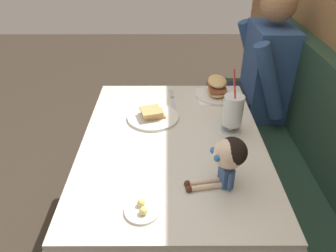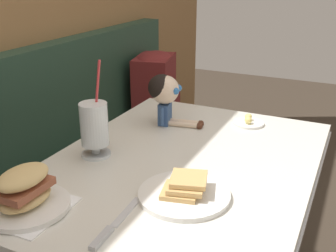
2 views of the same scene
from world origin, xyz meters
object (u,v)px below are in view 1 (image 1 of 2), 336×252
(butter_saucer, at_px, (142,210))
(diner_patron, at_px, (261,71))
(sandwich_plate, at_px, (217,89))
(seated_doll, at_px, (228,156))
(milkshake_glass, at_px, (233,112))
(toast_plate, at_px, (153,116))
(butter_knife, at_px, (172,97))

(butter_saucer, height_order, diner_patron, diner_patron)
(sandwich_plate, distance_m, seated_doll, 0.70)
(milkshake_glass, bearing_deg, toast_plate, -107.03)
(sandwich_plate, xyz_separation_m, butter_knife, (0.01, -0.24, -0.04))
(butter_knife, bearing_deg, butter_saucer, -7.69)
(butter_saucer, relative_size, seated_doll, 0.53)
(diner_patron, bearing_deg, milkshake_glass, -24.15)
(toast_plate, relative_size, butter_saucer, 2.08)
(seated_doll, bearing_deg, diner_patron, 159.55)
(milkshake_glass, bearing_deg, butter_knife, -141.20)
(butter_saucer, xyz_separation_m, diner_patron, (-1.18, 0.69, -0.01))
(sandwich_plate, relative_size, butter_knife, 0.93)
(milkshake_glass, distance_m, seated_doll, 0.36)
(seated_doll, bearing_deg, sandwich_plate, 175.43)
(toast_plate, height_order, milkshake_glass, milkshake_glass)
(milkshake_glass, bearing_deg, butter_saucer, -37.66)
(seated_doll, bearing_deg, butter_saucer, -65.56)
(toast_plate, distance_m, butter_knife, 0.24)
(sandwich_plate, distance_m, diner_patron, 0.49)
(seated_doll, xyz_separation_m, diner_patron, (-1.05, 0.39, -0.13))
(milkshake_glass, relative_size, seated_doll, 1.39)
(butter_knife, bearing_deg, seated_doll, 15.27)
(seated_doll, height_order, diner_patron, diner_patron)
(toast_plate, height_order, seated_doll, seated_doll)
(milkshake_glass, relative_size, sandwich_plate, 1.43)
(butter_knife, bearing_deg, diner_patron, 122.14)
(milkshake_glass, xyz_separation_m, seated_doll, (0.35, -0.08, 0.03))
(toast_plate, height_order, butter_saucer, toast_plate)
(sandwich_plate, relative_size, diner_patron, 0.27)
(milkshake_glass, relative_size, butter_saucer, 2.63)
(sandwich_plate, bearing_deg, toast_plate, -55.97)
(sandwich_plate, bearing_deg, milkshake_glass, 4.01)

